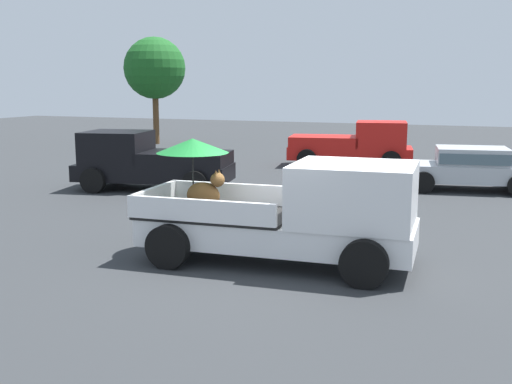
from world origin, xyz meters
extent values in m
plane|color=#2D3033|center=(0.00, 0.00, 0.00)|extent=(80.00, 80.00, 0.00)
cylinder|color=black|center=(1.68, 1.09, 0.40)|extent=(0.82, 0.33, 0.80)
cylinder|color=black|center=(1.81, -0.87, 0.40)|extent=(0.82, 0.33, 0.80)
cylinder|color=black|center=(-1.81, 0.87, 0.40)|extent=(0.82, 0.33, 0.80)
cylinder|color=black|center=(-1.68, -1.09, 0.40)|extent=(0.82, 0.33, 0.80)
cube|color=white|center=(0.00, 0.00, 0.57)|extent=(5.10, 2.11, 0.50)
cube|color=white|center=(1.40, 0.09, 1.36)|extent=(2.21, 1.99, 1.08)
cube|color=#4C606B|center=(2.40, 0.15, 1.56)|extent=(0.17, 1.72, 0.64)
cube|color=black|center=(-1.15, -0.07, 0.85)|extent=(2.91, 2.01, 0.06)
cube|color=white|center=(-1.21, 0.85, 1.08)|extent=(2.80, 0.28, 0.40)
cube|color=white|center=(-1.09, -0.99, 1.08)|extent=(2.80, 0.28, 0.40)
cube|color=white|center=(-2.50, -0.16, 1.08)|extent=(0.22, 1.84, 0.40)
ellipsoid|color=brown|center=(-1.56, 0.09, 1.14)|extent=(0.70, 0.36, 0.52)
sphere|color=brown|center=(-1.26, 0.11, 1.46)|extent=(0.30, 0.30, 0.28)
cone|color=brown|center=(-1.26, 0.19, 1.60)|extent=(0.10, 0.10, 0.12)
cone|color=brown|center=(-1.25, 0.03, 1.60)|extent=(0.10, 0.10, 0.12)
cylinder|color=black|center=(-1.81, 0.17, 1.44)|extent=(0.03, 0.03, 1.11)
cone|color=#19722D|center=(-1.81, 0.17, 2.09)|extent=(1.49, 1.49, 0.28)
cylinder|color=black|center=(-0.37, 14.81, 0.38)|extent=(0.79, 0.39, 0.76)
cylinder|color=black|center=(-0.03, 12.94, 0.38)|extent=(0.79, 0.39, 0.76)
cylinder|color=black|center=(-3.52, 14.25, 0.38)|extent=(0.79, 0.39, 0.76)
cylinder|color=black|center=(-3.18, 12.38, 0.38)|extent=(0.79, 0.39, 0.76)
cube|color=red|center=(-1.77, 13.59, 0.55)|extent=(5.04, 2.62, 0.50)
cube|color=red|center=(-0.59, 13.81, 1.30)|extent=(2.19, 2.11, 1.00)
cube|color=red|center=(-2.76, 13.42, 1.00)|extent=(2.98, 2.25, 0.40)
cylinder|color=black|center=(-7.63, 4.86, 0.38)|extent=(0.80, 0.40, 0.76)
cylinder|color=black|center=(-7.98, 6.73, 0.38)|extent=(0.80, 0.40, 0.76)
cylinder|color=black|center=(-4.48, 5.46, 0.38)|extent=(0.80, 0.40, 0.76)
cylinder|color=black|center=(-4.84, 7.33, 0.38)|extent=(0.80, 0.40, 0.76)
cube|color=black|center=(-6.23, 6.10, 0.55)|extent=(5.05, 2.67, 0.50)
cube|color=black|center=(-7.41, 5.87, 1.30)|extent=(2.20, 2.12, 1.00)
cube|color=black|center=(-5.25, 6.28, 1.00)|extent=(2.99, 2.27, 0.40)
cylinder|color=black|center=(1.67, 8.48, 0.33)|extent=(0.69, 0.32, 0.66)
cylinder|color=black|center=(1.40, 10.21, 0.33)|extent=(0.69, 0.32, 0.66)
cylinder|color=black|center=(4.07, 10.63, 0.33)|extent=(0.69, 0.32, 0.66)
cube|color=#ADB2B7|center=(2.87, 9.55, 0.55)|extent=(4.52, 2.40, 0.52)
cube|color=#ADB2B7|center=(2.97, 9.57, 1.05)|extent=(2.32, 1.90, 0.56)
cube|color=#4C606B|center=(2.97, 9.57, 1.05)|extent=(2.27, 1.97, 0.32)
cylinder|color=brown|center=(-13.69, 18.90, 1.46)|extent=(0.32, 0.32, 2.91)
sphere|color=#19561E|center=(-13.69, 18.90, 4.06)|extent=(3.28, 3.28, 3.28)
camera|label=1|loc=(3.73, -10.53, 3.29)|focal=43.54mm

